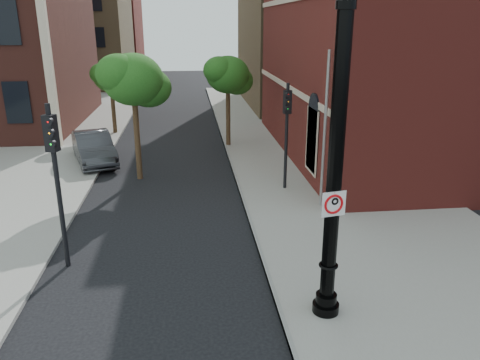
{
  "coord_description": "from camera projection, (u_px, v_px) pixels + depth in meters",
  "views": [
    {
      "loc": [
        0.08,
        -8.7,
        6.45
      ],
      "look_at": [
        1.28,
        2.0,
        2.83
      ],
      "focal_mm": 35.0,
      "sensor_mm": 36.0,
      "label": 1
    }
  ],
  "objects": [
    {
      "name": "ground",
      "position": [
        192.0,
        333.0,
        10.24
      ],
      "size": [
        120.0,
        120.0,
        0.0
      ],
      "primitive_type": "plane",
      "color": "black",
      "rests_on": "ground"
    },
    {
      "name": "sidewalk_right",
      "position": [
        328.0,
        178.0,
        20.28
      ],
      "size": [
        8.0,
        60.0,
        0.12
      ],
      "primitive_type": "cube",
      "color": "gray",
      "rests_on": "ground"
    },
    {
      "name": "sidewalk_left",
      "position": [
        27.0,
        143.0,
        26.23
      ],
      "size": [
        10.0,
        50.0,
        0.12
      ],
      "primitive_type": "cube",
      "color": "gray",
      "rests_on": "ground"
    },
    {
      "name": "curb_edge",
      "position": [
        237.0,
        181.0,
        19.86
      ],
      "size": [
        0.1,
        60.0,
        0.14
      ],
      "primitive_type": "cube",
      "color": "gray",
      "rests_on": "ground"
    },
    {
      "name": "bg_building_tan_a",
      "position": [
        68.0,
        28.0,
        48.52
      ],
      "size": [
        12.0,
        12.0,
        12.0
      ],
      "primitive_type": "cube",
      "color": "olive",
      "rests_on": "ground"
    },
    {
      "name": "bg_building_red",
      "position": [
        94.0,
        35.0,
        62.02
      ],
      "size": [
        12.0,
        12.0,
        10.0
      ],
      "primitive_type": "cube",
      "color": "maroon",
      "rests_on": "ground"
    },
    {
      "name": "bg_building_tan_b",
      "position": [
        382.0,
        16.0,
        37.96
      ],
      "size": [
        22.0,
        14.0,
        14.0
      ],
      "primitive_type": "cube",
      "color": "olive",
      "rests_on": "ground"
    },
    {
      "name": "lamppost",
      "position": [
        334.0,
        179.0,
        9.8
      ],
      "size": [
        0.61,
        0.61,
        7.26
      ],
      "color": "black",
      "rests_on": "ground"
    },
    {
      "name": "no_parking_sign",
      "position": [
        334.0,
        204.0,
        9.78
      ],
      "size": [
        0.54,
        0.14,
        0.55
      ],
      "rotation": [
        0.0,
        0.0,
        0.19
      ],
      "color": "white",
      "rests_on": "ground"
    },
    {
      "name": "parked_car",
      "position": [
        94.0,
        148.0,
        22.49
      ],
      "size": [
        2.95,
        4.87,
        1.52
      ],
      "primitive_type": "imported",
      "rotation": [
        0.0,
        0.0,
        0.32
      ],
      "color": "#313136",
      "rests_on": "ground"
    },
    {
      "name": "traffic_signal_left",
      "position": [
        55.0,
        161.0,
        12.12
      ],
      "size": [
        0.35,
        0.4,
        4.55
      ],
      "rotation": [
        0.0,
        0.0,
        -0.31
      ],
      "color": "black",
      "rests_on": "ground"
    },
    {
      "name": "traffic_signal_right",
      "position": [
        287.0,
        120.0,
        18.07
      ],
      "size": [
        0.32,
        0.37,
        4.31
      ],
      "rotation": [
        0.0,
        0.0,
        0.22
      ],
      "color": "black",
      "rests_on": "ground"
    },
    {
      "name": "utility_pole",
      "position": [
        325.0,
        133.0,
        16.31
      ],
      "size": [
        0.11,
        0.11,
        5.63
      ],
      "primitive_type": "cylinder",
      "color": "#999999",
      "rests_on": "ground"
    },
    {
      "name": "street_tree_a",
      "position": [
        134.0,
        81.0,
        19.16
      ],
      "size": [
        2.96,
        2.67,
        5.33
      ],
      "color": "#382816",
      "rests_on": "ground"
    },
    {
      "name": "street_tree_b",
      "position": [
        111.0,
        78.0,
        27.61
      ],
      "size": [
        2.37,
        2.15,
        4.28
      ],
      "color": "#382816",
      "rests_on": "ground"
    },
    {
      "name": "street_tree_c",
      "position": [
        228.0,
        76.0,
        24.54
      ],
      "size": [
        2.7,
        2.44,
        4.86
      ],
      "color": "#382816",
      "rests_on": "ground"
    }
  ]
}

